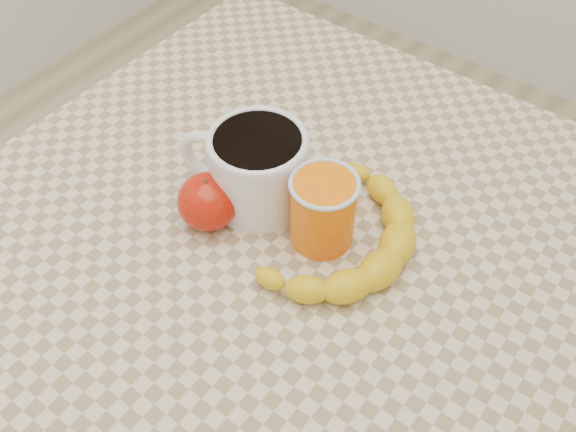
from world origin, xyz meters
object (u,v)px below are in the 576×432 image
Objects in this scene: coffee_mug at (256,166)px; orange_juice_glass at (323,209)px; apple at (208,201)px; table at (288,269)px; banana at (343,237)px.

orange_juice_glass is (0.10, -0.00, -0.01)m from coffee_mug.
apple is (-0.12, -0.06, -0.01)m from orange_juice_glass.
table is at bearing 30.57° from apple.
table is at bearing -14.89° from coffee_mug.
table is 0.14m from orange_juice_glass.
apple is 0.17m from banana.
orange_juice_glass reaches higher than table.
orange_juice_glass is at bearing -174.19° from banana.
coffee_mug is at bearing 71.38° from apple.
coffee_mug is 0.14m from banana.
orange_juice_glass reaches higher than banana.
banana reaches higher than table.
table is 4.48× the size of coffee_mug.
apple is (-0.08, -0.05, 0.12)m from table.
coffee_mug is at bearing 165.11° from table.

